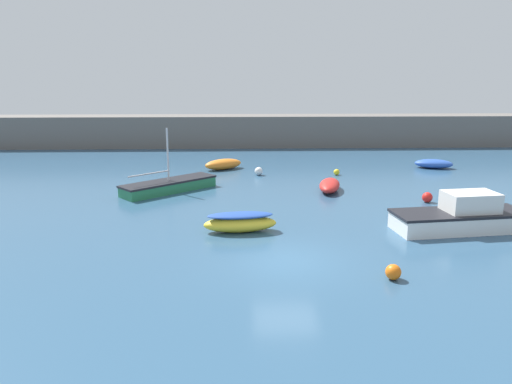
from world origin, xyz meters
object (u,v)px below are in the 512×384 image
object	(u,v)px
mooring_buoy_yellow	(337,172)
mooring_buoy_orange	(393,272)
sailboat_twin_hulled	(169,186)
mooring_buoy_red	(427,197)
open_tender_yellow	(330,185)
motorboat_grey_hull	(462,216)
mooring_buoy_white	(259,171)
rowboat_blue_near	(223,164)
rowboat_white_midwater	(434,164)
rowboat_with_red_cover	(240,222)

from	to	relation	value
mooring_buoy_yellow	mooring_buoy_orange	size ratio (longest dim) A/B	0.76
sailboat_twin_hulled	mooring_buoy_red	size ratio (longest dim) A/B	9.78
open_tender_yellow	mooring_buoy_orange	world-z (taller)	open_tender_yellow
motorboat_grey_hull	mooring_buoy_white	size ratio (longest dim) A/B	11.09
rowboat_blue_near	mooring_buoy_red	distance (m)	15.28
open_tender_yellow	mooring_buoy_white	xyz separation A→B (m)	(-4.10, 4.90, -0.07)
sailboat_twin_hulled	mooring_buoy_white	bearing A→B (deg)	-1.52
rowboat_white_midwater	mooring_buoy_white	bearing A→B (deg)	25.09
rowboat_white_midwater	mooring_buoy_orange	bearing A→B (deg)	81.28
open_tender_yellow	mooring_buoy_orange	bearing A→B (deg)	-166.32
mooring_buoy_white	mooring_buoy_orange	xyz separation A→B (m)	(3.99, -18.12, -0.01)
sailboat_twin_hulled	mooring_buoy_white	xyz separation A→B (m)	(5.59, 4.68, -0.08)
rowboat_white_midwater	mooring_buoy_yellow	distance (m)	8.10
sailboat_twin_hulled	rowboat_with_red_cover	xyz separation A→B (m)	(4.27, -7.92, 0.09)
mooring_buoy_red	mooring_buoy_orange	distance (m)	11.54
mooring_buoy_yellow	mooring_buoy_white	xyz separation A→B (m)	(-5.45, 0.14, 0.07)
mooring_buoy_white	sailboat_twin_hulled	bearing A→B (deg)	-140.08
open_tender_yellow	rowboat_white_midwater	xyz separation A→B (m)	(9.10, 7.09, -0.02)
sailboat_twin_hulled	rowboat_white_midwater	distance (m)	20.01
rowboat_with_red_cover	mooring_buoy_yellow	bearing A→B (deg)	55.71
open_tender_yellow	sailboat_twin_hulled	size ratio (longest dim) A/B	0.59
motorboat_grey_hull	mooring_buoy_white	world-z (taller)	motorboat_grey_hull
sailboat_twin_hulled	mooring_buoy_orange	world-z (taller)	sailboat_twin_hulled
sailboat_twin_hulled	mooring_buoy_orange	xyz separation A→B (m)	(9.58, -13.44, -0.08)
sailboat_twin_hulled	mooring_buoy_yellow	distance (m)	11.93
mooring_buoy_white	mooring_buoy_red	xyz separation A→B (m)	(9.04, -7.74, 0.00)
rowboat_white_midwater	open_tender_yellow	bearing A→B (deg)	53.60
motorboat_grey_hull	rowboat_blue_near	distance (m)	18.72
mooring_buoy_red	mooring_buoy_orange	size ratio (longest dim) A/B	1.04
rowboat_blue_near	mooring_buoy_yellow	bearing A→B (deg)	132.86
mooring_buoy_white	mooring_buoy_red	distance (m)	11.90
rowboat_with_red_cover	mooring_buoy_red	bearing A→B (deg)	19.33
rowboat_blue_near	rowboat_white_midwater	xyz separation A→B (m)	(15.74, -0.05, -0.05)
sailboat_twin_hulled	mooring_buoy_yellow	size ratio (longest dim) A/B	13.30
mooring_buoy_red	sailboat_twin_hulled	bearing A→B (deg)	168.17
rowboat_white_midwater	mooring_buoy_orange	distance (m)	22.30
mooring_buoy_white	mooring_buoy_red	bearing A→B (deg)	-40.59
rowboat_blue_near	rowboat_with_red_cover	distance (m)	14.88
motorboat_grey_hull	mooring_buoy_orange	xyz separation A→B (m)	(-4.78, -5.44, -0.36)
rowboat_blue_near	mooring_buoy_white	world-z (taller)	rowboat_blue_near
open_tender_yellow	sailboat_twin_hulled	world-z (taller)	sailboat_twin_hulled
rowboat_white_midwater	mooring_buoy_white	size ratio (longest dim) A/B	5.30
rowboat_blue_near	open_tender_yellow	xyz separation A→B (m)	(6.64, -7.14, -0.03)
mooring_buoy_yellow	mooring_buoy_orange	distance (m)	18.03
rowboat_blue_near	sailboat_twin_hulled	xyz separation A→B (m)	(-3.06, -6.92, -0.02)
sailboat_twin_hulled	rowboat_white_midwater	bearing A→B (deg)	-21.37
open_tender_yellow	rowboat_with_red_cover	distance (m)	9.42
motorboat_grey_hull	mooring_buoy_red	xyz separation A→B (m)	(0.26, 4.93, -0.35)
motorboat_grey_hull	sailboat_twin_hulled	distance (m)	16.44
rowboat_with_red_cover	mooring_buoy_orange	world-z (taller)	rowboat_with_red_cover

